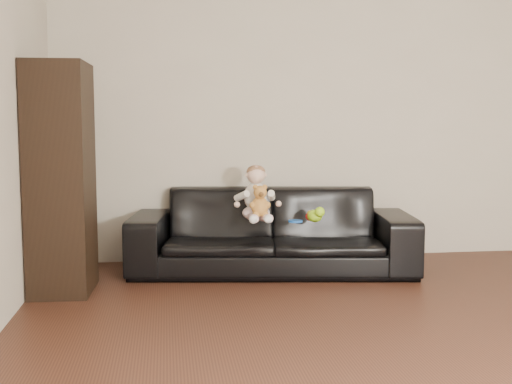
{
  "coord_description": "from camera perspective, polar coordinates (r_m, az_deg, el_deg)",
  "views": [
    {
      "loc": [
        -1.56,
        -2.74,
        1.16
      ],
      "look_at": [
        -0.87,
        2.14,
        0.65
      ],
      "focal_mm": 45.0,
      "sensor_mm": 36.0,
      "label": 1
    }
  ],
  "objects": [
    {
      "name": "toy_green",
      "position": [
        4.9,
        5.25,
        -2.13
      ],
      "size": [
        0.16,
        0.17,
        0.1
      ],
      "primitive_type": "ellipsoid",
      "rotation": [
        0.0,
        0.0,
        -0.37
      ],
      "color": "#99DC19",
      "rests_on": "sofa"
    },
    {
      "name": "sofa",
      "position": [
        5.13,
        1.43,
        -3.44
      ],
      "size": [
        2.32,
        1.16,
        0.65
      ],
      "primitive_type": "imported",
      "rotation": [
        0.0,
        0.0,
        -0.14
      ],
      "color": "black",
      "rests_on": "floor"
    },
    {
      "name": "wall_back",
      "position": [
        5.71,
        7.93,
        7.3
      ],
      "size": [
        5.0,
        0.0,
        5.0
      ],
      "primitive_type": "plane",
      "rotation": [
        1.57,
        0.0,
        0.0
      ],
      "color": "beige",
      "rests_on": "ground"
    },
    {
      "name": "baby",
      "position": [
        4.95,
        0.02,
        -0.37
      ],
      "size": [
        0.31,
        0.37,
        0.43
      ],
      "rotation": [
        0.0,
        0.0,
        0.16
      ],
      "color": "silver",
      "rests_on": "sofa"
    },
    {
      "name": "teddy_bear",
      "position": [
        4.82,
        0.36,
        -0.83
      ],
      "size": [
        0.14,
        0.14,
        0.24
      ],
      "rotation": [
        0.0,
        0.0,
        0.04
      ],
      "color": "#BF8036",
      "rests_on": "sofa"
    },
    {
      "name": "shelf_item",
      "position": [
        4.6,
        -16.85,
        5.58
      ],
      "size": [
        0.19,
        0.26,
        0.28
      ],
      "primitive_type": "cube",
      "rotation": [
        0.0,
        0.0,
        -0.04
      ],
      "color": "silver",
      "rests_on": "cabinet"
    },
    {
      "name": "toy_blue_disc",
      "position": [
        4.89,
        3.53,
        -2.6
      ],
      "size": [
        0.12,
        0.12,
        0.02
      ],
      "primitive_type": "cylinder",
      "rotation": [
        0.0,
        0.0,
        0.12
      ],
      "color": "blue",
      "rests_on": "sofa"
    },
    {
      "name": "cabinet",
      "position": [
        4.62,
        -16.96,
        1.14
      ],
      "size": [
        0.42,
        0.56,
        1.59
      ],
      "primitive_type": "cube",
      "rotation": [
        0.0,
        0.0,
        -0.04
      ],
      "color": "black",
      "rests_on": "floor"
    },
    {
      "name": "toy_rattle",
      "position": [
        4.95,
        4.82,
        -2.18
      ],
      "size": [
        0.09,
        0.09,
        0.07
      ],
      "primitive_type": "sphere",
      "rotation": [
        0.0,
        0.0,
        -0.32
      ],
      "color": "red",
      "rests_on": "sofa"
    },
    {
      "name": "floor",
      "position": [
        3.36,
        21.0,
        -14.67
      ],
      "size": [
        5.5,
        5.5,
        0.0
      ],
      "primitive_type": "plane",
      "color": "#412217",
      "rests_on": "ground"
    }
  ]
}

